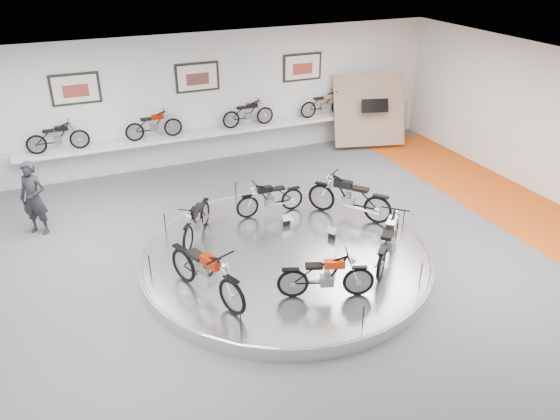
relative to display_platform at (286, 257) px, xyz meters
name	(u,v)px	position (x,y,z in m)	size (l,w,h in m)	color
floor	(292,270)	(0.00, -0.30, -0.15)	(16.00, 16.00, 0.00)	#515154
ceiling	(294,89)	(0.00, -0.30, 3.85)	(16.00, 16.00, 0.00)	white
wall_back	(199,100)	(0.00, 6.70, 1.85)	(16.00, 16.00, 0.00)	silver
orange_carpet_strip	(527,213)	(6.80, -0.30, -0.14)	(2.40, 12.60, 0.01)	#D66110
dado_band	(202,144)	(0.00, 6.68, 0.40)	(15.68, 0.04, 1.10)	#BCBCBA
display_platform	(286,257)	(0.00, 0.00, 0.00)	(6.40, 6.40, 0.30)	silver
platform_rim	(286,253)	(0.00, 0.00, 0.12)	(6.40, 6.40, 0.10)	#B2B2BA
shelf	(203,134)	(0.00, 6.40, 0.85)	(11.00, 0.55, 0.10)	silver
poster_left	(75,89)	(-3.50, 6.66, 2.55)	(1.35, 0.06, 0.88)	silver
poster_center	(197,77)	(0.00, 6.66, 2.55)	(1.35, 0.06, 0.88)	silver
poster_right	(302,67)	(3.50, 6.66, 2.55)	(1.35, 0.06, 0.88)	silver
display_panel	(369,110)	(5.60, 5.80, 1.10)	(2.40, 0.12, 2.40)	#8F745D
shelf_bike_a	(58,139)	(-4.20, 6.40, 1.27)	(1.22, 0.42, 0.73)	black
shelf_bike_b	(154,127)	(-1.50, 6.40, 1.27)	(1.22, 0.42, 0.73)	#891400
shelf_bike_c	(248,115)	(1.50, 6.40, 1.27)	(1.22, 0.42, 0.73)	black
shelf_bike_d	(324,106)	(4.20, 6.40, 1.27)	(1.22, 0.42, 0.73)	#A8A7AC
bike_a	(349,197)	(2.09, 0.92, 0.69)	(1.85, 0.65, 1.09)	black
bike_b	(270,198)	(0.37, 1.83, 0.59)	(1.49, 0.53, 0.88)	black
bike_c	(196,220)	(-1.63, 1.39, 0.60)	(1.55, 0.55, 0.91)	black
bike_d	(206,272)	(-2.07, -0.91, 0.70)	(1.88, 0.66, 1.10)	#891400
bike_e	(326,276)	(0.03, -1.81, 0.62)	(1.59, 0.56, 0.94)	red
bike_f	(389,239)	(1.83, -1.20, 0.68)	(1.80, 0.64, 1.06)	#A8A7AC
visitor	(34,198)	(-4.99, 3.69, 0.77)	(0.67, 0.44, 1.85)	black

